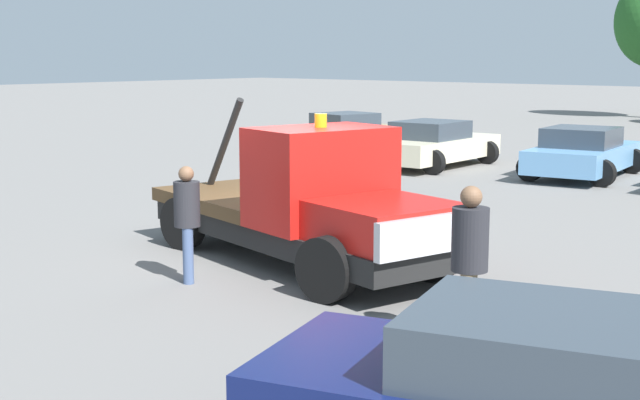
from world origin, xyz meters
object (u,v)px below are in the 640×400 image
object	(u,v)px
person_at_hood	(187,216)
parked_car_skyblue	(583,153)
parked_car_cream	(433,144)
traffic_cone	(330,208)
parked_car_tan	(349,134)
tow_truck	(310,208)
person_near_truck	(470,256)

from	to	relation	value
person_at_hood	parked_car_skyblue	bearing A→B (deg)	41.97
parked_car_cream	traffic_cone	bearing A→B (deg)	-161.79
person_at_hood	parked_car_tan	size ratio (longest dim) A/B	0.38
tow_truck	parked_car_cream	bearing A→B (deg)	128.43
person_near_truck	traffic_cone	distance (m)	7.85
person_near_truck	parked_car_tan	bearing A→B (deg)	107.35
person_at_hood	parked_car_tan	bearing A→B (deg)	71.22
parked_car_skyblue	person_at_hood	bearing A→B (deg)	174.01
tow_truck	parked_car_skyblue	bearing A→B (deg)	108.85
traffic_cone	parked_car_cream	bearing A→B (deg)	110.98
tow_truck	parked_car_cream	distance (m)	12.85
person_near_truck	person_at_hood	size ratio (longest dim) A/B	1.09
tow_truck	parked_car_tan	size ratio (longest dim) A/B	1.44
parked_car_tan	parked_car_cream	world-z (taller)	same
person_near_truck	parked_car_cream	size ratio (longest dim) A/B	0.39
parked_car_tan	parked_car_skyblue	size ratio (longest dim) A/B	0.96
traffic_cone	tow_truck	bearing A→B (deg)	-54.19
person_at_hood	parked_car_cream	bearing A→B (deg)	59.48
parked_car_cream	parked_car_skyblue	world-z (taller)	same
parked_car_skyblue	traffic_cone	world-z (taller)	parked_car_skyblue
person_at_hood	tow_truck	bearing A→B (deg)	17.82
tow_truck	person_near_truck	distance (m)	4.21
person_at_hood	parked_car_cream	size ratio (longest dim) A/B	0.36
person_near_truck	parked_car_skyblue	size ratio (longest dim) A/B	0.39
person_at_hood	parked_car_cream	world-z (taller)	person_at_hood
parked_car_skyblue	traffic_cone	bearing A→B (deg)	165.50
parked_car_cream	traffic_cone	distance (m)	9.06
parked_car_skyblue	traffic_cone	size ratio (longest dim) A/B	8.40
parked_car_tan	person_near_truck	bearing A→B (deg)	-127.79
parked_car_tan	traffic_cone	xyz separation A→B (m)	(7.34, -9.61, -0.39)
person_at_hood	parked_car_skyblue	world-z (taller)	person_at_hood
traffic_cone	parked_car_skyblue	bearing A→B (deg)	83.64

